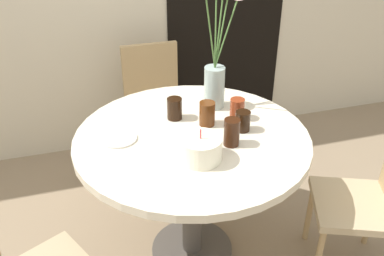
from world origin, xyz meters
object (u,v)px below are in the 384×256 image
side_plate (119,138)px  drink_glass_0 (237,109)px  chair_far_back (374,193)px  drink_glass_1 (175,109)px  drink_glass_4 (232,132)px  drink_glass_3 (207,114)px  chair_right_flank (154,104)px  flower_vase (216,75)px  drink_glass_2 (243,121)px  birthday_cake (200,149)px

side_plate → drink_glass_0: size_ratio=1.56×
chair_far_back → drink_glass_1: bearing=-98.8°
drink_glass_4 → side_plate: bearing=158.8°
chair_far_back → drink_glass_4: 0.80m
drink_glass_3 → drink_glass_1: bearing=142.4°
chair_right_flank → drink_glass_4: size_ratio=6.82×
chair_right_flank → flower_vase: (0.21, -0.65, 0.46)m
drink_glass_2 → drink_glass_0: bearing=81.6°
chair_right_flank → side_plate: size_ratio=5.24×
chair_right_flank → drink_glass_4: bearing=-81.7°
chair_right_flank → drink_glass_3: 0.90m
birthday_cake → drink_glass_1: bearing=92.2°
chair_far_back → side_plate: chair_far_back is taller
chair_right_flank → flower_vase: size_ratio=1.24×
birthday_cake → flower_vase: (0.23, 0.46, 0.13)m
chair_far_back → drink_glass_3: 0.91m
birthday_cake → drink_glass_0: (0.29, 0.30, 0.00)m
drink_glass_4 → flower_vase: bearing=82.1°
flower_vase → drink_glass_4: 0.41m
drink_glass_0 → drink_glass_1: size_ratio=0.98×
chair_right_flank → drink_glass_4: 1.10m
flower_vase → drink_glass_0: size_ratio=6.58×
birthday_cake → side_plate: bearing=140.3°
chair_far_back → side_plate: (-1.18, 0.41, 0.28)m
drink_glass_2 → side_plate: bearing=171.8°
drink_glass_2 → drink_glass_3: (-0.15, 0.10, 0.01)m
drink_glass_4 → drink_glass_3: bearing=103.4°
flower_vase → chair_far_back: bearing=-43.8°
chair_far_back → drink_glass_0: chair_far_back is taller
drink_glass_2 → birthday_cake: bearing=-146.6°
drink_glass_1 → drink_glass_2: 0.35m
drink_glass_1 → drink_glass_4: (0.19, -0.31, 0.01)m
chair_far_back → flower_vase: (-0.63, 0.60, 0.46)m
chair_right_flank → drink_glass_0: (0.27, -0.81, 0.33)m
birthday_cake → flower_vase: size_ratio=0.26×
drink_glass_1 → drink_glass_4: drink_glass_4 is taller
birthday_cake → drink_glass_2: (0.27, 0.18, -0.00)m
drink_glass_0 → chair_far_back: bearing=-37.6°
drink_glass_3 → drink_glass_4: size_ratio=0.94×
drink_glass_1 → drink_glass_3: (0.14, -0.11, 0.01)m
drink_glass_4 → birthday_cake: bearing=-156.9°
birthday_cake → side_plate: size_ratio=1.10×
drink_glass_1 → drink_glass_3: bearing=-37.6°
flower_vase → drink_glass_4: (-0.05, -0.39, -0.11)m
drink_glass_0 → drink_glass_3: 0.17m
flower_vase → drink_glass_0: (0.06, -0.17, -0.13)m
birthday_cake → drink_glass_3: bearing=66.2°
chair_far_back → flower_vase: bearing=-111.2°
chair_far_back → drink_glass_0: (-0.57, 0.44, 0.33)m
flower_vase → drink_glass_1: flower_vase is taller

